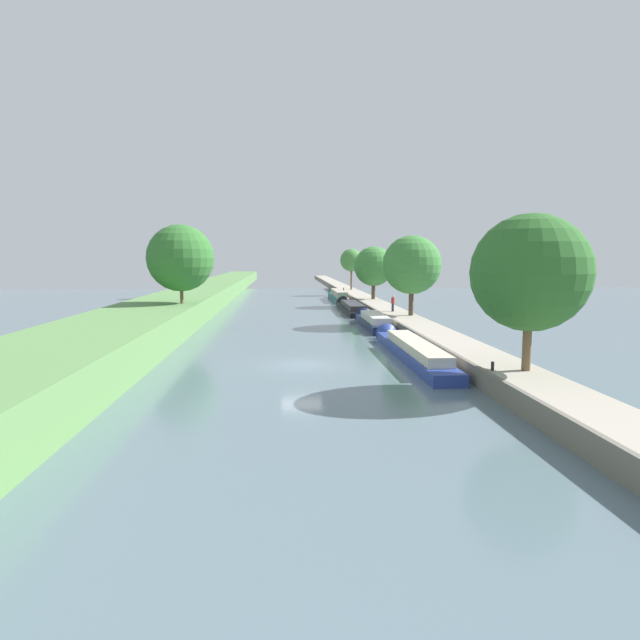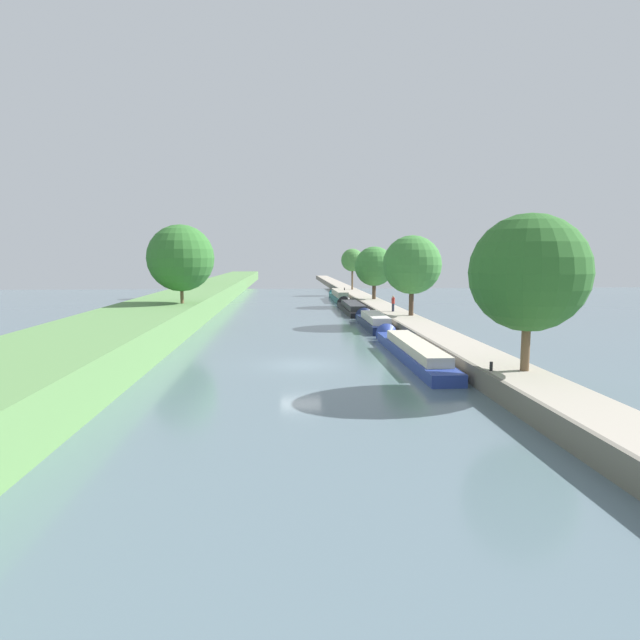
# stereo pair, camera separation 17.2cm
# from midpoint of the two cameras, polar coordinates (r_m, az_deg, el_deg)

# --- Properties ---
(ground_plane) EXTENTS (160.00, 160.00, 0.00)m
(ground_plane) POSITION_cam_midpoint_polar(r_m,az_deg,el_deg) (32.77, -1.93, -4.89)
(ground_plane) COLOR slate
(left_grassy_bank) EXTENTS (7.71, 260.00, 2.34)m
(left_grassy_bank) POSITION_cam_midpoint_polar(r_m,az_deg,el_deg) (34.59, -23.68, -2.87)
(left_grassy_bank) COLOR #5B894C
(left_grassy_bank) RESTS_ON ground_plane
(right_towpath) EXTENTS (3.08, 260.00, 1.03)m
(right_towpath) POSITION_cam_midpoint_polar(r_m,az_deg,el_deg) (34.64, 15.72, -3.64)
(right_towpath) COLOR #A89E8E
(right_towpath) RESTS_ON ground_plane
(stone_quay) EXTENTS (0.25, 260.00, 1.08)m
(stone_quay) POSITION_cam_midpoint_polar(r_m,az_deg,el_deg) (34.11, 13.08, -3.68)
(stone_quay) COLOR #6B665B
(stone_quay) RESTS_ON ground_plane
(narrowboat_blue) EXTENTS (1.87, 16.83, 1.82)m
(narrowboat_blue) POSITION_cam_midpoint_polar(r_m,az_deg,el_deg) (35.70, 9.85, -3.15)
(narrowboat_blue) COLOR #283D93
(narrowboat_blue) RESTS_ON ground_plane
(narrowboat_navy) EXTENTS (2.01, 11.57, 1.96)m
(narrowboat_navy) POSITION_cam_midpoint_polar(r_m,az_deg,el_deg) (50.73, 5.83, -0.12)
(narrowboat_navy) COLOR #141E42
(narrowboat_navy) RESTS_ON ground_plane
(narrowboat_black) EXTENTS (2.18, 15.60, 2.07)m
(narrowboat_black) POSITION_cam_midpoint_polar(r_m,az_deg,el_deg) (65.55, 3.45, 1.39)
(narrowboat_black) COLOR black
(narrowboat_black) RESTS_ON ground_plane
(narrowboat_teal) EXTENTS (1.83, 16.31, 2.12)m
(narrowboat_teal) POSITION_cam_midpoint_polar(r_m,az_deg,el_deg) (82.04, 2.10, 2.62)
(narrowboat_teal) COLOR #195B60
(narrowboat_teal) RESTS_ON ground_plane
(tree_rightbank_near) EXTENTS (5.77, 5.77, 7.75)m
(tree_rightbank_near) POSITION_cam_midpoint_polar(r_m,az_deg,el_deg) (27.77, 21.80, 4.75)
(tree_rightbank_near) COLOR brown
(tree_rightbank_near) RESTS_ON right_towpath
(tree_rightbank_midnear) EXTENTS (5.63, 5.63, 7.70)m
(tree_rightbank_midnear) POSITION_cam_midpoint_polar(r_m,az_deg,el_deg) (51.60, 10.00, 5.88)
(tree_rightbank_midnear) COLOR #4C3828
(tree_rightbank_midnear) RESTS_ON right_towpath
(tree_rightbank_midfar) EXTENTS (5.28, 5.28, 7.04)m
(tree_rightbank_midfar) POSITION_cam_midpoint_polar(r_m,az_deg,el_deg) (71.40, 5.95, 5.78)
(tree_rightbank_midfar) COLOR #4C3828
(tree_rightbank_midfar) RESTS_ON right_towpath
(tree_rightbank_far) EXTENTS (3.94, 3.94, 7.09)m
(tree_rightbank_far) POSITION_cam_midpoint_polar(r_m,az_deg,el_deg) (92.41, 3.57, 6.47)
(tree_rightbank_far) COLOR brown
(tree_rightbank_far) RESTS_ON right_towpath
(tree_leftbank_downstream) EXTENTS (4.59, 4.59, 6.44)m
(tree_leftbank_downstream) POSITION_cam_midpoint_polar(r_m,az_deg,el_deg) (88.08, -13.67, 6.50)
(tree_leftbank_downstream) COLOR brown
(tree_leftbank_downstream) RESTS_ON left_grassy_bank
(tree_leftbank_upstream) EXTENTS (6.18, 6.18, 7.31)m
(tree_leftbank_upstream) POSITION_cam_midpoint_polar(r_m,az_deg,el_deg) (50.87, -14.71, 6.48)
(tree_leftbank_upstream) COLOR brown
(tree_leftbank_upstream) RESTS_ON left_grassy_bank
(person_walking) EXTENTS (0.34, 0.34, 1.66)m
(person_walking) POSITION_cam_midpoint_polar(r_m,az_deg,el_deg) (55.38, 7.99, 1.82)
(person_walking) COLOR #282D42
(person_walking) RESTS_ON right_towpath
(mooring_bollard_near) EXTENTS (0.16, 0.16, 0.45)m
(mooring_bollard_near) POSITION_cam_midpoint_polar(r_m,az_deg,el_deg) (27.66, 18.17, -4.77)
(mooring_bollard_near) COLOR black
(mooring_bollard_near) RESTS_ON right_towpath
(mooring_bollard_far) EXTENTS (0.16, 0.16, 0.45)m
(mooring_bollard_far) POSITION_cam_midpoint_polar(r_m,az_deg,el_deg) (90.27, 2.71, 3.37)
(mooring_bollard_far) COLOR black
(mooring_bollard_far) RESTS_ON right_towpath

